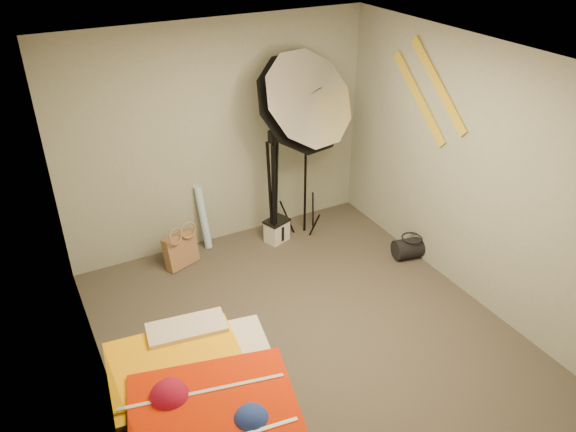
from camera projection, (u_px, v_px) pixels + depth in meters
floor at (309, 336)px, 5.17m from camera, size 4.00×4.00×0.00m
ceiling at (316, 65)px, 3.92m from camera, size 4.00×4.00×0.00m
wall_back at (219, 137)px, 6.07m from camera, size 3.50×0.00×3.50m
wall_front at (499, 385)px, 3.01m from camera, size 3.50×0.00×3.50m
wall_left at (91, 280)px, 3.83m from camera, size 0.00×4.00×4.00m
wall_right at (473, 175)px, 5.25m from camera, size 0.00×4.00×4.00m
tote_bag at (181, 250)px, 6.07m from camera, size 0.41×0.28×0.39m
wrapping_roll at (203, 218)px, 6.31m from camera, size 0.13×0.23×0.74m
camera_case at (277, 231)px, 6.53m from camera, size 0.30×0.26×0.26m
duffel_bag at (410, 248)px, 6.24m from camera, size 0.41×0.30×0.23m
wall_stripe_upper at (438, 85)px, 5.35m from camera, size 0.02×0.91×0.78m
wall_stripe_lower at (419, 98)px, 5.65m from camera, size 0.02×0.91×0.78m
bed at (207, 423)px, 4.00m from camera, size 1.56×2.08×0.53m
photo_umbrella at (301, 104)px, 5.77m from camera, size 1.30×0.91×2.32m
camera_tripod at (273, 183)px, 6.11m from camera, size 0.09×0.09×1.41m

